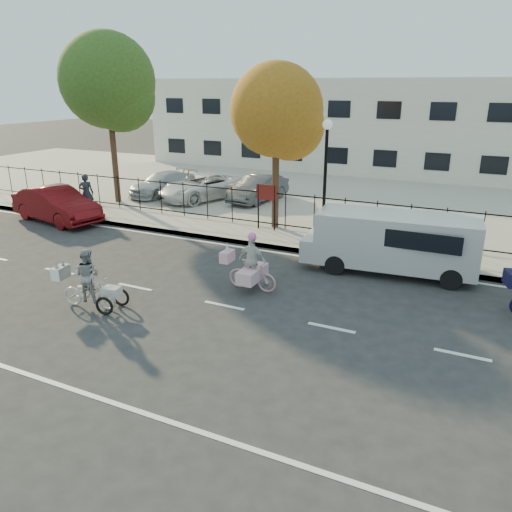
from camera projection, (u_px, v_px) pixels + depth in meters
The scene contains 19 objects.
ground at pixel (224, 306), 13.44m from camera, with size 120.00×120.00×0.00m, color #333334.
road_markings at pixel (224, 306), 13.43m from camera, with size 60.00×9.52×0.01m, color silver, non-canonical shape.
curb at pixel (293, 250), 17.72m from camera, with size 60.00×0.10×0.15m, color #A8A399.
sidewalk at pixel (304, 242), 18.61m from camera, with size 60.00×2.20×0.15m, color #A8A399.
parking_lot at pixel (363, 196), 26.20m from camera, with size 60.00×15.60×0.15m, color #A8A399.
iron_fence at pixel (314, 214), 19.28m from camera, with size 58.00×0.06×1.50m, color black, non-canonical shape.
building at pixel (402, 125), 33.77m from camera, with size 34.00×10.00×6.00m, color silver.
lamppost at pixel (326, 158), 18.01m from camera, with size 0.36×0.36×4.33m.
street_sign at pixel (266, 198), 19.52m from camera, with size 0.85×0.06×1.80m.
zebra_trike at pixel (89, 285), 13.14m from camera, with size 1.92×0.90×1.64m.
unicorn_bike at pixel (251, 269), 14.29m from camera, with size 1.70×1.18×1.73m.
white_van at pixel (393, 241), 15.50m from camera, with size 5.41×2.19×1.88m.
red_sedan at pixel (56, 205), 21.40m from camera, with size 1.58×4.53×1.49m, color #5C0A0D.
pedestrian at pixel (86, 193), 22.36m from camera, with size 0.63×0.42×1.74m, color black.
lot_car_a at pixel (163, 184), 25.95m from camera, with size 1.63×4.01×1.16m, color #B8BCC0.
lot_car_b at pixel (203, 186), 24.93m from camera, with size 2.16×4.68×1.30m, color white.
lot_car_c at pixel (258, 188), 24.55m from camera, with size 1.34×3.83×1.26m, color #46474D.
tree_west at pixel (111, 85), 22.88m from camera, with size 4.36×4.36×7.99m.
tree_mid at pixel (280, 115), 18.85m from camera, with size 3.57×3.55×6.50m.
Camera 1 is at (6.06, -10.69, 5.66)m, focal length 35.00 mm.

